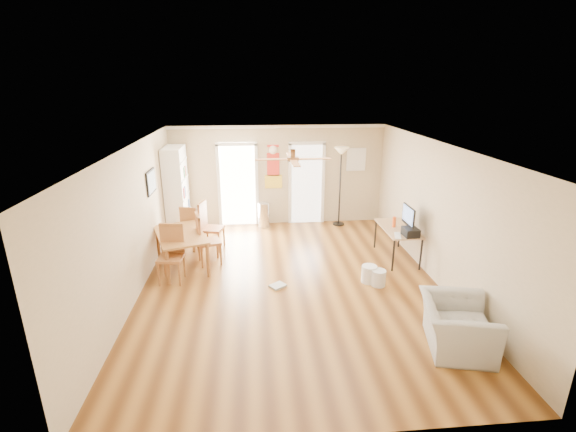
{
  "coord_description": "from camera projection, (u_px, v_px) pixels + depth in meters",
  "views": [
    {
      "loc": [
        -0.67,
        -6.82,
        3.63
      ],
      "look_at": [
        0.0,
        0.6,
        1.15
      ],
      "focal_mm": 25.2,
      "sensor_mm": 36.0,
      "label": 1
    }
  ],
  "objects": [
    {
      "name": "wall_back",
      "position": [
        278.0,
        176.0,
        10.55
      ],
      "size": [
        5.5,
        0.04,
        2.6
      ],
      "primitive_type": null,
      "color": "beige",
      "rests_on": "floor"
    },
    {
      "name": "dining_chair_right_a",
      "position": [
        212.0,
        226.0,
        9.06
      ],
      "size": [
        0.55,
        0.55,
        1.1
      ],
      "primitive_type": null,
      "rotation": [
        0.0,
        0.0,
        1.34
      ],
      "color": "#A96936",
      "rests_on": "floor"
    },
    {
      "name": "wall_left",
      "position": [
        133.0,
        223.0,
        7.01
      ],
      "size": [
        0.04,
        7.0,
        2.6
      ],
      "primitive_type": null,
      "color": "beige",
      "rests_on": "floor"
    },
    {
      "name": "framed_poster",
      "position": [
        151.0,
        182.0,
        8.2
      ],
      "size": [
        0.04,
        0.66,
        0.48
      ],
      "primitive_type": "cube",
      "color": "black",
      "rests_on": "wall_left"
    },
    {
      "name": "wall_decal",
      "position": [
        273.0,
        166.0,
        10.44
      ],
      "size": [
        0.46,
        0.03,
        1.1
      ],
      "primitive_type": "cube",
      "color": "red",
      "rests_on": "wall_back"
    },
    {
      "name": "computer_desk",
      "position": [
        397.0,
        243.0,
        8.65
      ],
      "size": [
        0.65,
        1.3,
        0.7
      ],
      "primitive_type": null,
      "color": "#A28858",
      "rests_on": "floor"
    },
    {
      "name": "dining_chair_near",
      "position": [
        170.0,
        255.0,
        7.58
      ],
      "size": [
        0.49,
        0.49,
        1.09
      ],
      "primitive_type": null,
      "rotation": [
        0.0,
        0.0,
        -0.09
      ],
      "color": "#A06533",
      "rests_on": "floor"
    },
    {
      "name": "torchiere_lamp",
      "position": [
        340.0,
        187.0,
        10.49
      ],
      "size": [
        0.49,
        0.49,
        2.07
      ],
      "primitive_type": null,
      "rotation": [
        0.0,
        0.0,
        0.33
      ],
      "color": "black",
      "rests_on": "floor"
    },
    {
      "name": "ceiling",
      "position": [
        291.0,
        146.0,
        6.83
      ],
      "size": [
        5.5,
        7.0,
        0.0
      ],
      "primitive_type": null,
      "color": "silver",
      "rests_on": "floor"
    },
    {
      "name": "trash_can",
      "position": [
        264.0,
        215.0,
        10.55
      ],
      "size": [
        0.34,
        0.34,
        0.65
      ],
      "primitive_type": "cylinder",
      "rotation": [
        0.0,
        0.0,
        0.14
      ],
      "color": "silver",
      "rests_on": "floor"
    },
    {
      "name": "wastebasket_a",
      "position": [
        379.0,
        278.0,
        7.54
      ],
      "size": [
        0.33,
        0.33,
        0.31
      ],
      "primitive_type": "cylinder",
      "rotation": [
        0.0,
        0.0,
        -0.28
      ],
      "color": "silver",
      "rests_on": "floor"
    },
    {
      "name": "ac_grille",
      "position": [
        356.0,
        159.0,
        10.57
      ],
      "size": [
        0.5,
        0.04,
        0.6
      ],
      "primitive_type": "cube",
      "color": "white",
      "rests_on": "wall_back"
    },
    {
      "name": "bookshelf",
      "position": [
        177.0,
        192.0,
        9.8
      ],
      "size": [
        0.66,
        1.06,
        2.18
      ],
      "primitive_type": null,
      "rotation": [
        0.0,
        0.0,
        -0.25
      ],
      "color": "white",
      "rests_on": "floor"
    },
    {
      "name": "dining_chair_far",
      "position": [
        193.0,
        226.0,
        9.29
      ],
      "size": [
        0.5,
        0.5,
        0.97
      ],
      "primitive_type": null,
      "rotation": [
        0.0,
        0.0,
        2.86
      ],
      "color": "#966030",
      "rests_on": "floor"
    },
    {
      "name": "wall_front",
      "position": [
        326.0,
        334.0,
        3.93
      ],
      "size": [
        5.5,
        0.04,
        2.6
      ],
      "primitive_type": null,
      "color": "beige",
      "rests_on": "floor"
    },
    {
      "name": "floor_cloth",
      "position": [
        278.0,
        286.0,
        7.52
      ],
      "size": [
        0.35,
        0.34,
        0.04
      ],
      "primitive_type": "cube",
      "rotation": [
        0.0,
        0.0,
        0.63
      ],
      "color": "#A8A9A4",
      "rests_on": "floor"
    },
    {
      "name": "dining_table",
      "position": [
        182.0,
        250.0,
        8.24
      ],
      "size": [
        1.31,
        1.67,
        0.73
      ],
      "primitive_type": null,
      "rotation": [
        0.0,
        0.0,
        0.34
      ],
      "color": "#A16D34",
      "rests_on": "floor"
    },
    {
      "name": "ceiling_fan",
      "position": [
        293.0,
        159.0,
        6.6
      ],
      "size": [
        1.24,
        1.24,
        0.2
      ],
      "primitive_type": null,
      "color": "#593819",
      "rests_on": "ceiling"
    },
    {
      "name": "orange_bottle",
      "position": [
        394.0,
        222.0,
        8.56
      ],
      "size": [
        0.08,
        0.08,
        0.22
      ],
      "primitive_type": "cylinder",
      "rotation": [
        0.0,
        0.0,
        -0.05
      ],
      "color": "#FC5616",
      "rests_on": "computer_desk"
    },
    {
      "name": "bathroom_doorway",
      "position": [
        306.0,
        184.0,
        10.68
      ],
      "size": [
        0.8,
        0.1,
        2.1
      ],
      "primitive_type": null,
      "color": "white",
      "rests_on": "wall_back"
    },
    {
      "name": "armchair",
      "position": [
        456.0,
        326.0,
        5.71
      ],
      "size": [
        1.15,
        1.25,
        0.69
      ],
      "primitive_type": "imported",
      "rotation": [
        0.0,
        0.0,
        1.34
      ],
      "color": "#AAAAA4",
      "rests_on": "floor"
    },
    {
      "name": "printer",
      "position": [
        411.0,
        232.0,
        8.06
      ],
      "size": [
        0.29,
        0.34,
        0.17
      ],
      "primitive_type": "cube",
      "rotation": [
        0.0,
        0.0,
        0.04
      ],
      "color": "black",
      "rests_on": "computer_desk"
    },
    {
      "name": "imac",
      "position": [
        408.0,
        219.0,
        8.22
      ],
      "size": [
        0.13,
        0.6,
        0.55
      ],
      "primitive_type": null,
      "rotation": [
        0.0,
        0.0,
        0.07
      ],
      "color": "black",
      "rests_on": "computer_desk"
    },
    {
      "name": "floor",
      "position": [
        291.0,
        283.0,
        7.65
      ],
      "size": [
        7.0,
        7.0,
        0.0
      ],
      "primitive_type": "plane",
      "color": "brown",
      "rests_on": "ground"
    },
    {
      "name": "kitchen_doorway",
      "position": [
        238.0,
        186.0,
        10.52
      ],
      "size": [
        0.9,
        0.1,
        2.1
      ],
      "primitive_type": null,
      "color": "white",
      "rests_on": "wall_back"
    },
    {
      "name": "wastebasket_b",
      "position": [
        369.0,
        274.0,
        7.66
      ],
      "size": [
        0.33,
        0.33,
        0.33
      ],
      "primitive_type": "cylinder",
      "rotation": [
        0.0,
        0.0,
        -0.18
      ],
      "color": "silver",
      "rests_on": "floor"
    },
    {
      "name": "wall_right",
      "position": [
        439.0,
        214.0,
        7.47
      ],
      "size": [
        0.04,
        7.0,
        2.6
      ],
      "primitive_type": null,
      "color": "beige",
      "rests_on": "floor"
    },
    {
      "name": "crown_molding",
      "position": [
        291.0,
        148.0,
        6.84
      ],
      "size": [
        5.5,
        7.0,
        0.08
      ],
      "primitive_type": null,
      "color": "white",
      "rests_on": "wall_back"
    },
    {
      "name": "keyboard",
      "position": [
        398.0,
        236.0,
        8.09
      ],
      "size": [
        0.22,
        0.39,
        0.01
      ],
      "primitive_type": "cube",
      "rotation": [
        0.0,
        0.0,
        -0.28
      ],
      "color": "silver",
      "rests_on": "computer_desk"
    },
    {
      "name": "dining_chair_right_b",
      "position": [
        209.0,
        239.0,
        8.36
      ],
      "size": [
        0.55,
        0.55,
        1.08
      ],
      "primitive_type": null,
      "rotation": [
        0.0,
        0.0,
        1.83
      ],
      "color": "#9F5E33",
      "rests_on": "floor"
    }
  ]
}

